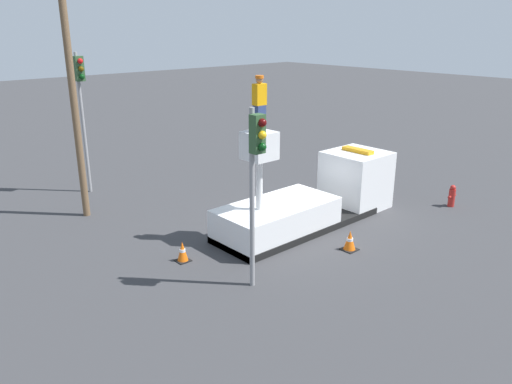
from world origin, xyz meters
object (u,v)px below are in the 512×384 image
Objects in this scene: bucket_truck at (314,200)px; fire_hydrant at (452,196)px; traffic_light_across at (81,96)px; traffic_cone_rear at (183,252)px; traffic_cone_curbside at (350,241)px; traffic_light_pole at (256,165)px; worker at (259,104)px; utility_pole at (73,92)px.

fire_hydrant is at bearing -25.86° from bucket_truck.
traffic_cone_rear is at bearing -95.53° from traffic_light_across.
traffic_cone_curbside is (-0.98, -2.46, -0.52)m from bucket_truck.
traffic_light_across is (-4.71, 8.84, 3.36)m from bucket_truck.
traffic_light_pole is 0.85× the size of traffic_light_across.
worker is at bearing 125.83° from traffic_cone_curbside.
fire_hydrant is 1.35× the size of traffic_cone_curbside.
traffic_light_across is at bearing 89.03° from traffic_light_pole.
bucket_truck is at bearing 68.22° from traffic_cone_curbside.
traffic_cone_curbside is (4.53, -2.96, 0.01)m from traffic_cone_rear.
traffic_cone_curbside is 11.05m from utility_pole.
bucket_truck is 8.52× the size of fire_hydrant.
bucket_truck is 6.03m from traffic_light_pole.
traffic_light_pole is (-4.89, -2.22, 2.73)m from bucket_truck.
utility_pole is (-11.47, 8.92, 4.30)m from fire_hydrant.
traffic_cone_curbside is at bearing -3.49° from traffic_light_pole.
traffic_light_across is at bearing 108.25° from traffic_cone_curbside.
traffic_light_pole is at bearing -82.15° from utility_pole.
traffic_cone_curbside is (-6.39, 0.16, -0.12)m from fire_hydrant.
worker is 3.27m from traffic_light_pole.
traffic_light_across reaches higher than traffic_light_pole.
traffic_light_pole is at bearing -90.97° from traffic_light_across.
traffic_cone_rear is at bearing 102.82° from traffic_light_pole.
traffic_light_across reaches higher than traffic_cone_curbside.
utility_pole reaches higher than bucket_truck.
traffic_cone_rear is 5.42m from traffic_cone_curbside.
traffic_light_pole is 5.58× the size of fire_hydrant.
traffic_cone_rear is at bearing 174.76° from bucket_truck.
traffic_light_across is at bearing 131.41° from fire_hydrant.
fire_hydrant is at bearing -48.59° from traffic_light_across.
fire_hydrant is 1.38× the size of traffic_cone_rear.
traffic_light_pole reaches higher than traffic_cone_rear.
traffic_cone_curbside is at bearing -111.78° from bucket_truck.
traffic_light_pole is 0.57× the size of utility_pole.
fire_hydrant is (10.11, -11.46, -3.76)m from traffic_light_across.
fire_hydrant is 11.36m from traffic_cone_rear.
worker is at bearing -10.38° from traffic_cone_rear.
traffic_light_pole reaches higher than traffic_cone_curbside.
utility_pole is at bearing -118.20° from traffic_light_across.
bucket_truck reaches higher than traffic_cone_rear.
traffic_light_across is 9.24m from traffic_cone_rear.
traffic_light_across is 2.93m from utility_pole.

